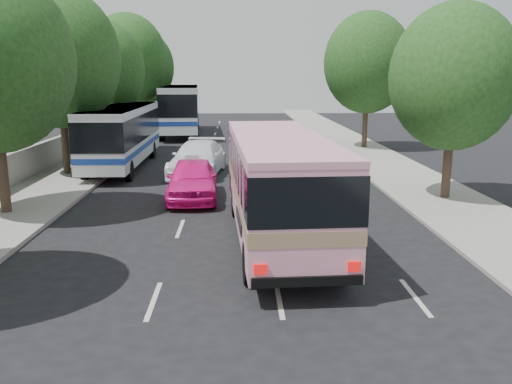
{
  "coord_description": "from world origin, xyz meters",
  "views": [
    {
      "loc": [
        0.06,
        -13.73,
        5.11
      ],
      "look_at": [
        0.62,
        2.4,
        1.6
      ],
      "focal_mm": 38.0,
      "sensor_mm": 36.0,
      "label": 1
    }
  ],
  "objects_px": {
    "white_pickup": "(198,159)",
    "tour_coach_front": "(122,131)",
    "pink_taxi": "(192,179)",
    "tour_coach_rear": "(181,105)",
    "pink_bus": "(278,176)"
  },
  "relations": [
    {
      "from": "pink_bus",
      "to": "tour_coach_front",
      "type": "height_order",
      "value": "tour_coach_front"
    },
    {
      "from": "pink_taxi",
      "to": "tour_coach_rear",
      "type": "distance_m",
      "value": 25.67
    },
    {
      "from": "tour_coach_rear",
      "to": "pink_taxi",
      "type": "bearing_deg",
      "value": -86.99
    },
    {
      "from": "pink_bus",
      "to": "pink_taxi",
      "type": "xyz_separation_m",
      "value": [
        -3.12,
        5.83,
        -1.21
      ]
    },
    {
      "from": "tour_coach_front",
      "to": "white_pickup",
      "type": "bearing_deg",
      "value": -28.56
    },
    {
      "from": "white_pickup",
      "to": "tour_coach_front",
      "type": "relative_size",
      "value": 0.52
    },
    {
      "from": "tour_coach_front",
      "to": "pink_taxi",
      "type": "bearing_deg",
      "value": -60.94
    },
    {
      "from": "pink_taxi",
      "to": "white_pickup",
      "type": "height_order",
      "value": "white_pickup"
    },
    {
      "from": "white_pickup",
      "to": "tour_coach_front",
      "type": "xyz_separation_m",
      "value": [
        -4.3,
        2.33,
        1.18
      ]
    },
    {
      "from": "pink_taxi",
      "to": "tour_coach_rear",
      "type": "xyz_separation_m",
      "value": [
        -3.01,
        25.45,
        1.64
      ]
    },
    {
      "from": "pink_taxi",
      "to": "tour_coach_front",
      "type": "relative_size",
      "value": 0.44
    },
    {
      "from": "tour_coach_rear",
      "to": "white_pickup",
      "type": "bearing_deg",
      "value": -85.59
    },
    {
      "from": "pink_bus",
      "to": "tour_coach_front",
      "type": "relative_size",
      "value": 0.93
    },
    {
      "from": "pink_bus",
      "to": "white_pickup",
      "type": "relative_size",
      "value": 1.78
    },
    {
      "from": "pink_taxi",
      "to": "white_pickup",
      "type": "relative_size",
      "value": 0.85
    }
  ]
}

